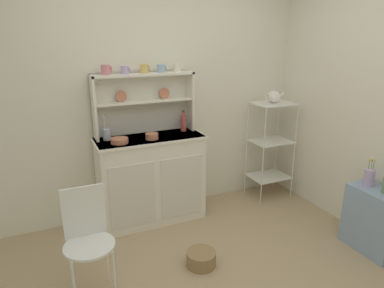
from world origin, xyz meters
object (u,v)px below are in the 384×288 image
(hutch_shelf_unit, at_px, (143,98))
(cup_rose_0, at_px, (106,70))
(floor_basket, at_px, (201,259))
(hutch_cabinet, at_px, (151,178))
(side_shelf_blue, at_px, (374,221))
(jam_bottle, at_px, (183,123))
(wire_chair, at_px, (87,233))
(utensil_jar, at_px, (107,134))
(bowl_mixing_large, at_px, (119,141))
(flower_vase, at_px, (369,177))
(porcelain_teapot, at_px, (274,97))
(bakers_rack, at_px, (271,140))

(hutch_shelf_unit, bearing_deg, cup_rose_0, -173.56)
(floor_basket, distance_m, cup_rose_0, 1.89)
(hutch_cabinet, relative_size, side_shelf_blue, 1.86)
(hutch_cabinet, distance_m, hutch_shelf_unit, 0.82)
(floor_basket, relative_size, jam_bottle, 1.15)
(wire_chair, relative_size, utensil_jar, 3.51)
(hutch_shelf_unit, xyz_separation_m, side_shelf_blue, (1.64, -1.51, -0.98))
(hutch_cabinet, height_order, wire_chair, hutch_cabinet)
(bowl_mixing_large, bearing_deg, flower_vase, -30.47)
(porcelain_teapot, bearing_deg, utensil_jar, 176.51)
(flower_vase, bearing_deg, utensil_jar, 147.48)
(wire_chair, distance_m, jam_bottle, 1.59)
(side_shelf_blue, height_order, porcelain_teapot, porcelain_teapot)
(floor_basket, relative_size, bowl_mixing_large, 1.54)
(porcelain_teapot, bearing_deg, bakers_rack, 0.00)
(bakers_rack, bearing_deg, floor_basket, -146.23)
(hutch_shelf_unit, bearing_deg, wire_chair, -125.88)
(wire_chair, bearing_deg, hutch_shelf_unit, 62.88)
(jam_bottle, xyz_separation_m, flower_vase, (1.24, -1.31, -0.33))
(floor_basket, bearing_deg, bakers_rack, 33.77)
(hutch_cabinet, relative_size, cup_rose_0, 11.12)
(bakers_rack, relative_size, jam_bottle, 5.21)
(cup_rose_0, distance_m, flower_vase, 2.57)
(bakers_rack, bearing_deg, hutch_cabinet, 178.60)
(wire_chair, bearing_deg, hutch_cabinet, 58.19)
(floor_basket, height_order, flower_vase, flower_vase)
(cup_rose_0, relative_size, jam_bottle, 0.44)
(hutch_shelf_unit, bearing_deg, hutch_cabinet, -90.00)
(wire_chair, bearing_deg, bowl_mixing_large, 70.20)
(hutch_cabinet, bearing_deg, jam_bottle, 12.16)
(cup_rose_0, distance_m, utensil_jar, 0.60)
(jam_bottle, bearing_deg, side_shelf_blue, -49.08)
(hutch_cabinet, xyz_separation_m, bakers_rack, (1.46, -0.04, 0.24))
(floor_basket, bearing_deg, porcelain_teapot, 33.80)
(floor_basket, distance_m, utensil_jar, 1.45)
(jam_bottle, relative_size, flower_vase, 0.80)
(bakers_rack, distance_m, wire_chair, 2.38)
(bowl_mixing_large, height_order, porcelain_teapot, porcelain_teapot)
(cup_rose_0, bearing_deg, bowl_mixing_large, -77.95)
(bakers_rack, height_order, porcelain_teapot, porcelain_teapot)
(wire_chair, xyz_separation_m, jam_bottle, (1.16, 0.97, 0.48))
(porcelain_teapot, xyz_separation_m, flower_vase, (0.19, -1.19, -0.54))
(floor_basket, bearing_deg, utensil_jar, 118.05)
(bakers_rack, relative_size, porcelain_teapot, 4.98)
(hutch_cabinet, xyz_separation_m, floor_basket, (0.13, -0.92, -0.40))
(cup_rose_0, xyz_separation_m, porcelain_teapot, (1.81, -0.16, -0.35))
(side_shelf_blue, relative_size, cup_rose_0, 5.98)
(cup_rose_0, bearing_deg, hutch_shelf_unit, 6.44)
(wire_chair, xyz_separation_m, floor_basket, (0.89, -0.04, -0.45))
(porcelain_teapot, bearing_deg, wire_chair, -158.98)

